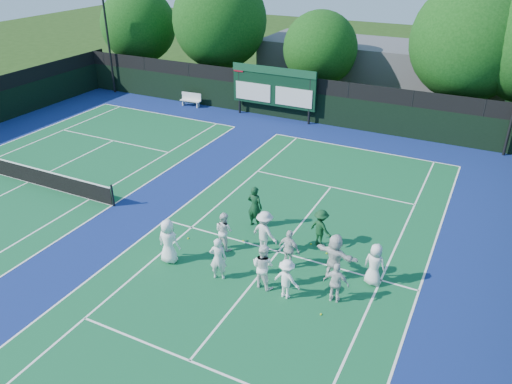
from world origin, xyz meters
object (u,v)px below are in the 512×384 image
at_px(scoreboard, 273,87).
at_px(tennis_net, 27,173).
at_px(bench, 191,99).
at_px(coach_left, 255,207).

xyz_separation_m(scoreboard, tennis_net, (-6.99, -14.59, -1.70)).
bearing_deg(bench, coach_left, -47.82).
height_order(scoreboard, coach_left, scoreboard).
height_order(bench, coach_left, coach_left).
bearing_deg(scoreboard, coach_left, -68.26).
bearing_deg(tennis_net, bench, 88.08).
distance_m(scoreboard, bench, 6.72).
relative_size(bench, coach_left, 0.84).
bearing_deg(bench, tennis_net, -91.92).
relative_size(scoreboard, bench, 3.79).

